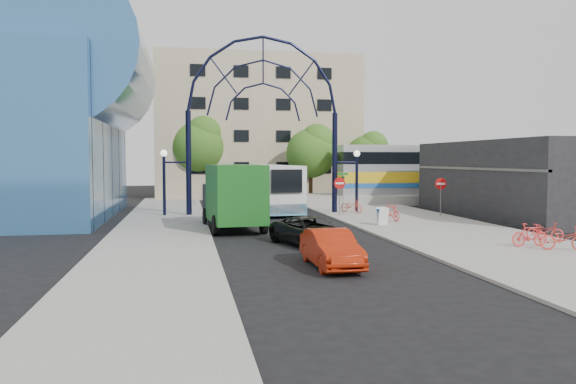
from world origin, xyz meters
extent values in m
plane|color=black|center=(0.00, 0.00, 0.00)|extent=(120.00, 120.00, 0.00)
cube|color=gray|center=(8.00, 4.00, 0.06)|extent=(8.00, 56.00, 0.12)
cube|color=gray|center=(-6.50, 6.00, 0.06)|extent=(5.00, 50.00, 0.12)
cylinder|color=black|center=(-5.00, 14.00, 3.50)|extent=(0.36, 0.36, 7.00)
cylinder|color=black|center=(5.00, 14.00, 3.50)|extent=(0.36, 0.36, 7.00)
cylinder|color=black|center=(-6.60, 14.00, 2.00)|extent=(0.20, 0.20, 4.00)
cylinder|color=black|center=(6.60, 14.00, 2.00)|extent=(0.20, 0.20, 4.00)
sphere|color=white|center=(-6.60, 14.00, 4.20)|extent=(0.44, 0.44, 0.44)
sphere|color=white|center=(6.60, 14.00, 4.20)|extent=(0.44, 0.44, 0.44)
cylinder|color=slate|center=(4.80, 12.00, 1.22)|extent=(0.06, 0.06, 2.20)
cylinder|color=red|center=(4.80, 12.00, 2.22)|extent=(0.80, 0.04, 0.80)
cube|color=white|center=(4.80, 11.97, 2.22)|extent=(0.55, 0.02, 0.12)
cylinder|color=slate|center=(11.00, 10.00, 1.22)|extent=(0.06, 0.06, 2.20)
cylinder|color=red|center=(11.00, 10.00, 2.22)|extent=(0.76, 0.04, 0.76)
cube|color=white|center=(11.00, 9.97, 2.22)|extent=(0.55, 0.02, 0.12)
cylinder|color=slate|center=(5.20, 12.60, 1.52)|extent=(0.05, 0.05, 2.80)
cube|color=#146626|center=(5.20, 12.60, 2.82)|extent=(0.70, 0.03, 0.18)
cube|color=#146626|center=(5.20, 12.60, 2.57)|extent=(0.03, 0.70, 0.18)
cube|color=white|center=(5.60, 5.80, 0.62)|extent=(0.55, 0.26, 0.99)
cube|color=white|center=(5.60, 6.15, 0.62)|extent=(0.55, 0.26, 0.99)
cube|color=#1E59A5|center=(5.60, 5.98, 0.95)|extent=(0.55, 0.42, 0.14)
cylinder|color=#33679E|center=(-12.00, 15.00, 10.00)|extent=(9.00, 16.00, 9.00)
cube|color=black|center=(16.00, 10.00, 2.50)|extent=(6.00, 16.00, 5.00)
cube|color=tan|center=(2.00, 35.00, 7.00)|extent=(20.00, 12.00, 14.00)
cube|color=gray|center=(20.00, 22.00, 0.40)|extent=(32.00, 5.00, 0.80)
cube|color=#B7B7BC|center=(20.00, 22.00, 2.90)|extent=(25.00, 3.00, 4.20)
cube|color=gold|center=(20.00, 22.00, 2.30)|extent=(25.10, 3.05, 0.90)
cube|color=black|center=(20.00, 22.00, 3.90)|extent=(25.05, 3.05, 1.00)
cube|color=#1E59A5|center=(20.00, 22.00, 1.60)|extent=(25.10, 3.05, 0.35)
cylinder|color=#382314|center=(6.00, 26.00, 1.26)|extent=(0.36, 0.36, 2.52)
sphere|color=#2E671B|center=(6.00, 26.00, 4.34)|extent=(4.48, 4.48, 4.48)
sphere|color=#2E671B|center=(6.50, 25.70, 5.46)|extent=(3.08, 3.08, 3.08)
cylinder|color=#382314|center=(-4.00, 30.00, 1.44)|extent=(0.36, 0.36, 2.88)
sphere|color=#2E671B|center=(-4.00, 30.00, 4.96)|extent=(5.12, 5.12, 5.12)
sphere|color=#2E671B|center=(-3.50, 29.70, 6.24)|extent=(3.52, 3.52, 3.52)
cylinder|color=#382314|center=(12.00, 28.00, 1.17)|extent=(0.36, 0.36, 2.34)
sphere|color=#2E671B|center=(12.00, 28.00, 4.03)|extent=(4.16, 4.16, 4.16)
sphere|color=#2E671B|center=(12.50, 27.70, 5.07)|extent=(2.86, 2.86, 2.86)
cube|color=white|center=(0.73, 17.20, 1.84)|extent=(3.38, 12.26, 3.06)
cube|color=#5EAAD1|center=(0.73, 17.20, 0.58)|extent=(3.41, 12.26, 0.74)
cube|color=black|center=(0.73, 17.20, 2.48)|extent=(3.42, 12.02, 0.95)
cube|color=black|center=(1.09, 11.08, 2.42)|extent=(1.99, 0.26, 1.48)
cube|color=black|center=(0.39, 23.20, 1.69)|extent=(2.53, 0.33, 1.69)
cylinder|color=black|center=(-0.79, 20.88, 0.51)|extent=(0.35, 1.03, 1.01)
cylinder|color=black|center=(1.83, 21.03, 0.51)|extent=(0.35, 1.03, 1.01)
cylinder|color=black|center=(-0.32, 12.65, 0.51)|extent=(0.35, 1.03, 1.01)
cylinder|color=black|center=(2.30, 12.80, 0.51)|extent=(0.35, 1.03, 1.01)
cube|color=black|center=(-2.91, 8.77, 1.17)|extent=(2.65, 2.74, 2.34)
cube|color=black|center=(-3.01, 10.04, 1.65)|extent=(2.13, 0.28, 1.06)
cube|color=#17591A|center=(-2.65, 5.58, 2.02)|extent=(2.94, 5.09, 2.98)
cylinder|color=black|center=(-4.10, 8.35, 0.51)|extent=(0.36, 1.04, 1.02)
cylinder|color=black|center=(-1.66, 8.55, 0.51)|extent=(0.36, 1.04, 1.02)
cylinder|color=black|center=(-3.76, 4.21, 0.51)|extent=(0.36, 1.04, 1.02)
cylinder|color=black|center=(-1.32, 4.41, 0.51)|extent=(0.36, 1.04, 1.02)
imported|color=black|center=(0.19, 0.15, 0.63)|extent=(3.50, 4.99, 1.26)
imported|color=#AC220A|center=(-0.20, -4.77, 0.66)|extent=(1.49, 4.04, 1.32)
imported|color=#EA4E2E|center=(6.08, 13.53, 0.59)|extent=(1.57, 1.81, 0.94)
imported|color=#EF362F|center=(6.86, 8.00, 0.63)|extent=(0.92, 1.77, 1.02)
imported|color=red|center=(10.83, -0.97, 0.54)|extent=(1.68, 1.11, 0.84)
imported|color=red|center=(9.06, -2.47, 0.61)|extent=(1.64, 0.48, 0.98)
imported|color=red|center=(9.80, -3.63, 0.60)|extent=(1.92, 1.23, 0.95)
camera|label=1|loc=(-5.22, -23.76, 3.79)|focal=35.00mm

